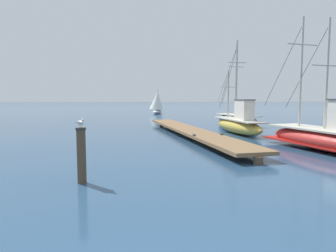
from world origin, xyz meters
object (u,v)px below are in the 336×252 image
at_px(fishing_boat_1, 333,137).
at_px(perched_seagull, 80,122).
at_px(fishing_boat_2, 237,119).
at_px(distant_sailboat, 157,103).
at_px(fishing_boat_0, 238,123).
at_px(mooring_piling, 81,154).

relative_size(fishing_boat_1, perched_seagull, 28.15).
height_order(fishing_boat_2, distant_sailboat, fishing_boat_2).
distance_m(perched_seagull, distant_sailboat, 38.55).
bearing_deg(distant_sailboat, fishing_boat_1, -83.62).
distance_m(fishing_boat_2, perched_seagull, 20.23).
distance_m(fishing_boat_0, perched_seagull, 14.29).
bearing_deg(fishing_boat_0, fishing_boat_2, 68.23).
xyz_separation_m(fishing_boat_1, fishing_boat_2, (0.79, 13.18, -0.07)).
bearing_deg(fishing_boat_0, fishing_boat_1, -78.59).
height_order(fishing_boat_1, mooring_piling, fishing_boat_1).
bearing_deg(fishing_boat_0, mooring_piling, -130.78).
bearing_deg(fishing_boat_1, mooring_piling, -162.76).
distance_m(mooring_piling, perched_seagull, 0.93).
height_order(fishing_boat_2, mooring_piling, fishing_boat_2).
bearing_deg(distant_sailboat, mooring_piling, -100.37).
relative_size(fishing_boat_0, fishing_boat_1, 0.83).
height_order(fishing_boat_0, perched_seagull, fishing_boat_0).
relative_size(mooring_piling, distant_sailboat, 0.37).
relative_size(fishing_boat_1, distant_sailboat, 1.96).
height_order(fishing_boat_0, mooring_piling, fishing_boat_0).
xyz_separation_m(fishing_boat_1, mooring_piling, (-10.80, -3.35, 0.15)).
relative_size(fishing_boat_1, fishing_boat_2, 1.18).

